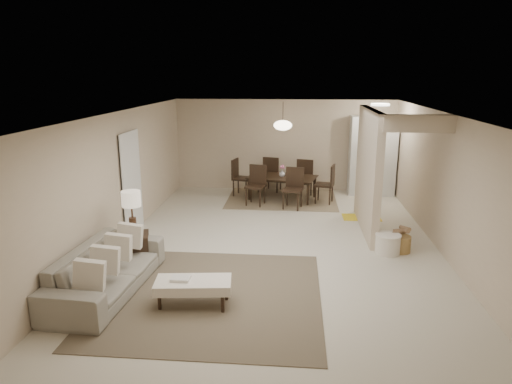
# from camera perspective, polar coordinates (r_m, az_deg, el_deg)

# --- Properties ---
(floor) EXTENTS (9.00, 9.00, 0.00)m
(floor) POSITION_cam_1_polar(r_m,az_deg,el_deg) (8.66, 2.62, -6.95)
(floor) COLOR beige
(floor) RESTS_ON ground
(ceiling) EXTENTS (9.00, 9.00, 0.00)m
(ceiling) POSITION_cam_1_polar(r_m,az_deg,el_deg) (8.09, 2.82, 9.75)
(ceiling) COLOR white
(ceiling) RESTS_ON back_wall
(back_wall) EXTENTS (6.00, 0.00, 6.00)m
(back_wall) POSITION_cam_1_polar(r_m,az_deg,el_deg) (12.70, 3.57, 5.84)
(back_wall) COLOR #C6B195
(back_wall) RESTS_ON floor
(left_wall) EXTENTS (0.00, 9.00, 9.00)m
(left_wall) POSITION_cam_1_polar(r_m,az_deg,el_deg) (8.92, -16.93, 1.46)
(left_wall) COLOR #C6B195
(left_wall) RESTS_ON floor
(right_wall) EXTENTS (0.00, 9.00, 9.00)m
(right_wall) POSITION_cam_1_polar(r_m,az_deg,el_deg) (8.71, 22.86, 0.62)
(right_wall) COLOR #C6B195
(right_wall) RESTS_ON floor
(partition) EXTENTS (0.15, 2.50, 2.50)m
(partition) POSITION_cam_1_polar(r_m,az_deg,el_deg) (9.62, 13.82, 2.59)
(partition) COLOR #C6B195
(partition) RESTS_ON floor
(doorway) EXTENTS (0.04, 0.90, 2.04)m
(doorway) POSITION_cam_1_polar(r_m,az_deg,el_deg) (9.50, -15.34, 0.93)
(doorway) COLOR black
(doorway) RESTS_ON floor
(pantry_cabinet) EXTENTS (1.20, 0.55, 2.10)m
(pantry_cabinet) POSITION_cam_1_polar(r_m,az_deg,el_deg) (12.55, 14.33, 4.38)
(pantry_cabinet) COLOR silver
(pantry_cabinet) RESTS_ON floor
(flush_light) EXTENTS (0.44, 0.44, 0.05)m
(flush_light) POSITION_cam_1_polar(r_m,az_deg,el_deg) (11.45, 15.27, 10.50)
(flush_light) COLOR white
(flush_light) RESTS_ON ceiling
(living_rug) EXTENTS (3.20, 3.20, 0.01)m
(living_rug) POSITION_cam_1_polar(r_m,az_deg,el_deg) (6.94, -5.56, -12.71)
(living_rug) COLOR brown
(living_rug) RESTS_ON floor
(sofa) EXTENTS (2.44, 1.08, 0.70)m
(sofa) POSITION_cam_1_polar(r_m,az_deg,el_deg) (7.23, -18.14, -9.24)
(sofa) COLOR gray
(sofa) RESTS_ON floor
(ottoman_bench) EXTENTS (1.11, 0.60, 0.38)m
(ottoman_bench) POSITION_cam_1_polar(r_m,az_deg,el_deg) (6.58, -7.85, -11.48)
(ottoman_bench) COLOR silver
(ottoman_bench) RESTS_ON living_rug
(side_table) EXTENTS (0.60, 0.60, 0.53)m
(side_table) POSITION_cam_1_polar(r_m,az_deg,el_deg) (8.14, -14.93, -6.90)
(side_table) COLOR black
(side_table) RESTS_ON floor
(table_lamp) EXTENTS (0.32, 0.32, 0.76)m
(table_lamp) POSITION_cam_1_polar(r_m,az_deg,el_deg) (7.88, -15.32, -1.29)
(table_lamp) COLOR #472E1E
(table_lamp) RESTS_ON side_table
(round_pouf) EXTENTS (0.46, 0.46, 0.36)m
(round_pouf) POSITION_cam_1_polar(r_m,az_deg,el_deg) (8.67, 16.14, -6.26)
(round_pouf) COLOR silver
(round_pouf) RESTS_ON floor
(wicker_basket) EXTENTS (0.44, 0.44, 0.30)m
(wicker_basket) POSITION_cam_1_polar(r_m,az_deg,el_deg) (8.82, 17.64, -6.20)
(wicker_basket) COLOR olive
(wicker_basket) RESTS_ON floor
(dining_rug) EXTENTS (2.80, 2.10, 0.01)m
(dining_rug) POSITION_cam_1_polar(r_m,az_deg,el_deg) (11.91, 3.23, -0.87)
(dining_rug) COLOR #746448
(dining_rug) RESTS_ON floor
(dining_table) EXTENTS (1.89, 1.34, 0.60)m
(dining_table) POSITION_cam_1_polar(r_m,az_deg,el_deg) (11.83, 3.25, 0.50)
(dining_table) COLOR black
(dining_table) RESTS_ON dining_rug
(dining_chairs) EXTENTS (2.67, 2.19, 0.99)m
(dining_chairs) POSITION_cam_1_polar(r_m,az_deg,el_deg) (11.79, 3.27, 1.41)
(dining_chairs) COLOR black
(dining_chairs) RESTS_ON dining_rug
(vase) EXTENTS (0.21, 0.21, 0.17)m
(vase) POSITION_cam_1_polar(r_m,az_deg,el_deg) (11.75, 3.28, 2.33)
(vase) COLOR white
(vase) RESTS_ON dining_table
(yellow_mat) EXTENTS (0.85, 0.52, 0.01)m
(yellow_mat) POSITION_cam_1_polar(r_m,az_deg,el_deg) (10.66, 13.05, -3.11)
(yellow_mat) COLOR yellow
(yellow_mat) RESTS_ON floor
(pendant_light) EXTENTS (0.46, 0.46, 0.71)m
(pendant_light) POSITION_cam_1_polar(r_m,az_deg,el_deg) (11.55, 3.37, 8.32)
(pendant_light) COLOR #472E1E
(pendant_light) RESTS_ON ceiling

